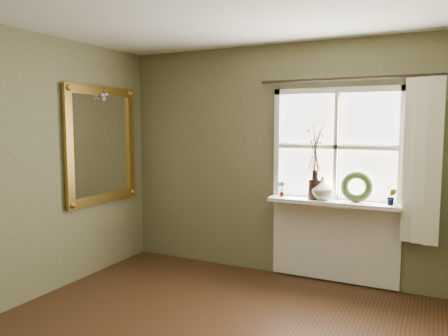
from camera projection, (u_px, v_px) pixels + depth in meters
wall_back at (288, 161)px, 4.94m from camera, size 4.00×0.10×2.60m
window_frame at (336, 147)px, 4.61m from camera, size 1.36×0.06×1.24m
window_sill at (332, 202)px, 4.58m from camera, size 1.36×0.26×0.04m
window_apron at (334, 241)px, 4.72m from camera, size 1.36×0.04×0.88m
dark_jug at (315, 189)px, 4.65m from camera, size 0.16×0.16×0.22m
cream_vase at (322, 188)px, 4.61m from camera, size 0.27×0.27×0.25m
wreath at (357, 190)px, 4.49m from camera, size 0.33×0.15×0.33m
potted_plant_left at (282, 189)px, 4.81m from camera, size 0.09×0.07×0.17m
potted_plant_right at (392, 197)px, 4.31m from camera, size 0.09×0.07×0.17m
curtain at (422, 161)px, 4.17m from camera, size 0.36×0.12×1.59m
curtain_rod at (347, 79)px, 4.45m from camera, size 1.84×0.03×0.03m
gilt_mirror at (102, 145)px, 5.03m from camera, size 0.10×1.12×1.33m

